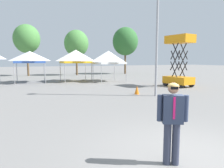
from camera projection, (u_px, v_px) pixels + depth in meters
ground_plane at (188, 154)px, 4.92m from camera, size 140.00×140.00×0.00m
canopy_tent_far_left at (30, 57)px, 19.98m from camera, size 2.95×2.95×3.09m
canopy_tent_behind_right at (76, 56)px, 21.20m from camera, size 2.98×2.98×3.28m
canopy_tent_center at (108, 57)px, 21.27m from camera, size 2.97×2.97×3.18m
scissor_lift at (179, 71)px, 17.23m from camera, size 1.74×2.49×4.27m
person_foreground at (172, 118)px, 4.32m from camera, size 0.59×0.40×1.78m
light_pole_near_lift at (157, 21)px, 12.30m from camera, size 0.36×0.36×7.98m
tree_behind_tents_center at (27, 39)px, 28.22m from camera, size 3.57×3.57×7.10m
tree_behind_tents_right at (125, 41)px, 32.52m from camera, size 4.04×4.04×7.38m
tree_behind_tents_left at (76, 43)px, 29.73m from camera, size 3.50×3.50×6.56m
traffic_cone_near_barrier at (137, 90)px, 13.42m from camera, size 0.32×0.32×0.57m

